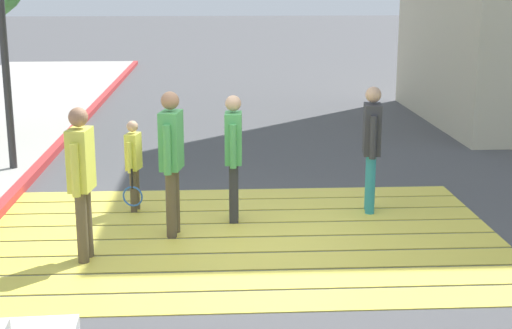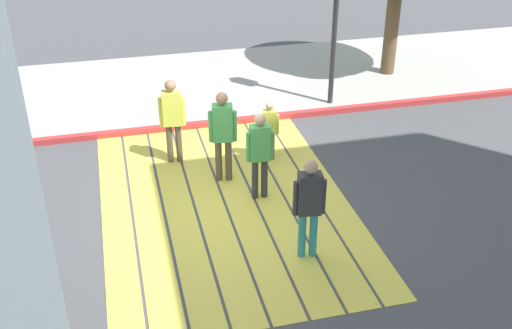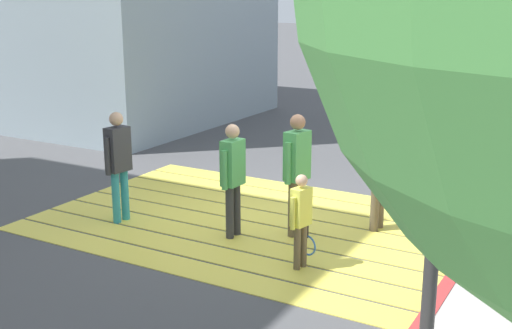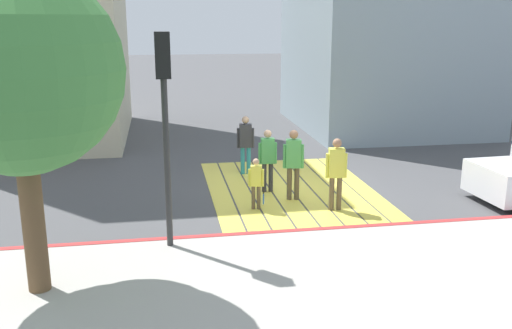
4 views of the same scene
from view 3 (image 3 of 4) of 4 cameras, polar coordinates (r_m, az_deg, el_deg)
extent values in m
plane|color=#4C4C4F|center=(10.18, -0.39, -5.07)|extent=(120.00, 120.00, 0.00)
cube|color=#EAD64C|center=(11.80, 4.29, -2.26)|extent=(6.40, 0.50, 0.01)
cube|color=#EAD64C|center=(11.32, 3.09, -2.98)|extent=(6.40, 0.50, 0.01)
cube|color=#EAD64C|center=(10.86, 1.79, -3.75)|extent=(6.40, 0.50, 0.01)
cube|color=#EAD64C|center=(10.40, 0.37, -4.59)|extent=(6.40, 0.50, 0.01)
cube|color=#EAD64C|center=(9.95, -1.19, -5.51)|extent=(6.40, 0.50, 0.01)
cube|color=#EAD64C|center=(9.52, -2.89, -6.51)|extent=(6.40, 0.50, 0.01)
cube|color=#EAD64C|center=(9.09, -4.76, -7.59)|extent=(6.40, 0.50, 0.01)
cube|color=#EAD64C|center=(8.68, -6.83, -8.77)|extent=(6.40, 0.50, 0.01)
cube|color=#BC3333|center=(9.09, 17.83, -7.90)|extent=(0.16, 40.00, 0.13)
cube|color=white|center=(15.24, 18.55, 3.19)|extent=(2.02, 4.39, 0.80)
cube|color=silver|center=(15.28, 18.84, 5.79)|extent=(1.63, 2.14, 0.60)
cube|color=#1E2833|center=(14.38, 18.29, 5.07)|extent=(1.49, 0.41, 0.49)
cylinder|color=black|center=(14.16, 14.13, 1.59)|extent=(0.25, 0.67, 0.66)
cylinder|color=black|center=(13.91, 21.22, 0.79)|extent=(0.25, 0.67, 0.66)
cylinder|color=black|center=(16.72, 16.18, 3.44)|extent=(0.25, 0.67, 0.66)
cylinder|color=#2D2D2D|center=(5.42, 15.34, -4.76)|extent=(0.12, 0.12, 3.40)
cylinder|color=#333338|center=(9.41, -2.31, -4.23)|extent=(0.12, 0.12, 0.79)
cylinder|color=#333338|center=(9.54, -1.71, -3.94)|extent=(0.12, 0.12, 0.79)
cube|color=#4CA559|center=(9.26, -2.05, 0.17)|extent=(0.23, 0.36, 0.66)
sphere|color=tan|center=(9.16, -2.08, 2.91)|extent=(0.20, 0.20, 0.20)
cylinder|color=#4CA559|center=(9.12, -2.77, -0.50)|extent=(0.09, 0.09, 0.56)
cylinder|color=#4CA559|center=(9.44, -1.34, 0.05)|extent=(0.09, 0.09, 0.56)
cylinder|color=brown|center=(9.47, 3.21, -3.92)|extent=(0.13, 0.13, 0.85)
cylinder|color=brown|center=(9.61, 3.88, -3.64)|extent=(0.13, 0.13, 0.85)
cube|color=#4CA559|center=(9.32, 3.62, 0.78)|extent=(0.30, 0.41, 0.71)
sphere|color=#9E7051|center=(9.21, 3.67, 3.72)|extent=(0.22, 0.22, 0.22)
cylinder|color=#4CA559|center=(9.17, 2.81, 0.10)|extent=(0.09, 0.09, 0.60)
cylinder|color=#4CA559|center=(9.50, 4.39, 0.61)|extent=(0.09, 0.09, 0.60)
cylinder|color=teal|center=(10.25, -12.13, -2.85)|extent=(0.12, 0.12, 0.82)
cylinder|color=teal|center=(10.37, -11.39, -2.62)|extent=(0.12, 0.12, 0.82)
cube|color=#333338|center=(10.11, -11.98, 1.32)|extent=(0.26, 0.38, 0.68)
sphere|color=tan|center=(10.02, -12.12, 3.91)|extent=(0.21, 0.21, 0.21)
cylinder|color=#333338|center=(10.00, -12.86, 0.71)|extent=(0.09, 0.09, 0.58)
cylinder|color=#333338|center=(10.26, -11.09, 1.17)|extent=(0.09, 0.09, 0.58)
cylinder|color=brown|center=(9.84, 10.33, -3.49)|extent=(0.12, 0.12, 0.83)
cylinder|color=brown|center=(9.99, 10.81, -3.22)|extent=(0.12, 0.12, 0.83)
cube|color=#D8D84C|center=(9.71, 10.78, 0.92)|extent=(0.27, 0.39, 0.69)
sphere|color=#9E7051|center=(9.60, 10.92, 3.67)|extent=(0.21, 0.21, 0.21)
cylinder|color=#D8D84C|center=(9.54, 10.19, 0.28)|extent=(0.09, 0.09, 0.59)
cylinder|color=#D8D84C|center=(9.91, 11.31, 0.77)|extent=(0.09, 0.09, 0.59)
cylinder|color=brown|center=(8.41, 3.61, -7.33)|extent=(0.09, 0.09, 0.59)
cylinder|color=brown|center=(8.51, 4.18, -7.08)|extent=(0.09, 0.09, 0.59)
cube|color=#D8D84C|center=(8.27, 3.96, -3.70)|extent=(0.22, 0.29, 0.50)
sphere|color=tan|center=(8.17, 4.01, -1.41)|extent=(0.15, 0.15, 0.15)
cylinder|color=#D8D84C|center=(8.17, 3.25, -4.29)|extent=(0.06, 0.06, 0.42)
cylinder|color=#D8D84C|center=(8.41, 4.65, -3.76)|extent=(0.06, 0.06, 0.42)
cylinder|color=black|center=(8.54, 4.53, -5.52)|extent=(0.03, 0.03, 0.28)
torus|color=blue|center=(8.62, 4.50, -7.04)|extent=(0.28, 0.09, 0.28)
camera|label=1|loc=(17.63, 15.35, 13.12)|focal=52.60mm
camera|label=2|loc=(17.41, -26.63, 21.99)|focal=43.36mm
camera|label=4|loc=(10.62, 93.40, 4.66)|focal=39.65mm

